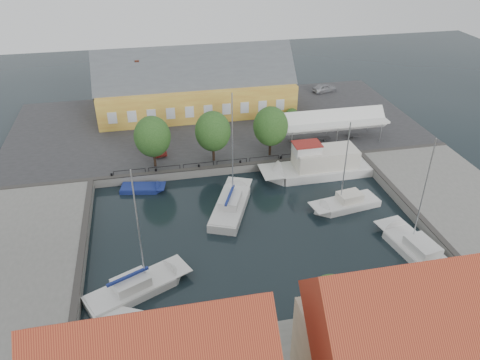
# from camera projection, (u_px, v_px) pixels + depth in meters

# --- Properties ---
(ground) EXTENTS (140.00, 140.00, 0.00)m
(ground) POSITION_uv_depth(u_px,v_px,m) (252.00, 222.00, 47.39)
(ground) COLOR black
(ground) RESTS_ON ground
(north_quay) EXTENTS (56.00, 26.00, 1.00)m
(north_quay) POSITION_uv_depth(u_px,v_px,m) (216.00, 126.00, 66.48)
(north_quay) COLOR #2D2D30
(north_quay) RESTS_ON ground
(west_quay) EXTENTS (12.00, 24.00, 1.00)m
(west_quay) POSITION_uv_depth(u_px,v_px,m) (17.00, 260.00, 41.59)
(west_quay) COLOR slate
(west_quay) RESTS_ON ground
(east_quay) EXTENTS (12.00, 24.00, 1.00)m
(east_quay) POSITION_uv_depth(u_px,v_px,m) (459.00, 204.00, 49.30)
(east_quay) COLOR slate
(east_quay) RESTS_ON ground
(quay_edge_fittings) EXTENTS (56.00, 24.72, 0.40)m
(quay_edge_fittings) POSITION_uv_depth(u_px,v_px,m) (243.00, 189.00, 50.84)
(quay_edge_fittings) COLOR #383533
(quay_edge_fittings) RESTS_ON north_quay
(warehouse) EXTENTS (28.56, 14.00, 9.55)m
(warehouse) POSITION_uv_depth(u_px,v_px,m) (192.00, 88.00, 68.52)
(warehouse) COLOR gold
(warehouse) RESTS_ON north_quay
(tent_canopy) EXTENTS (14.00, 4.00, 2.83)m
(tent_canopy) POSITION_uv_depth(u_px,v_px,m) (333.00, 121.00, 60.15)
(tent_canopy) COLOR white
(tent_canopy) RESTS_ON north_quay
(quay_trees) EXTENTS (18.20, 4.20, 6.30)m
(quay_trees) POSITION_uv_depth(u_px,v_px,m) (213.00, 131.00, 54.64)
(quay_trees) COLOR black
(quay_trees) RESTS_ON north_quay
(car_silver) EXTENTS (4.28, 2.54, 1.37)m
(car_silver) POSITION_uv_depth(u_px,v_px,m) (324.00, 88.00, 76.67)
(car_silver) COLOR #9FA1A7
(car_silver) RESTS_ON north_quay
(car_red) EXTENTS (2.36, 4.52, 1.42)m
(car_red) POSITION_uv_depth(u_px,v_px,m) (157.00, 147.00, 58.25)
(car_red) COLOR maroon
(car_red) RESTS_ON north_quay
(center_sailboat) EXTENTS (6.35, 9.89, 13.17)m
(center_sailboat) POSITION_uv_depth(u_px,v_px,m) (231.00, 207.00, 49.19)
(center_sailboat) COLOR silver
(center_sailboat) RESTS_ON ground
(trawler) EXTENTS (13.34, 4.04, 5.00)m
(trawler) POSITION_uv_depth(u_px,v_px,m) (319.00, 166.00, 55.33)
(trawler) COLOR silver
(trawler) RESTS_ON ground
(east_boat_b) EXTENTS (7.88, 3.67, 10.51)m
(east_boat_b) POSITION_uv_depth(u_px,v_px,m) (346.00, 205.00, 49.67)
(east_boat_b) COLOR silver
(east_boat_b) RESTS_ON ground
(east_boat_c) EXTENTS (4.44, 9.79, 11.97)m
(east_boat_c) POSITION_uv_depth(u_px,v_px,m) (418.00, 252.00, 42.96)
(east_boat_c) COLOR silver
(east_boat_c) RESTS_ON ground
(west_boat_d) EXTENTS (9.20, 6.20, 11.96)m
(west_boat_d) POSITION_uv_depth(u_px,v_px,m) (136.00, 289.00, 38.82)
(west_boat_d) COLOR silver
(west_boat_d) RESTS_ON ground
(launch_sw) EXTENTS (4.87, 3.60, 0.98)m
(launch_sw) POSITION_uv_depth(u_px,v_px,m) (127.00, 320.00, 36.15)
(launch_sw) COLOR silver
(launch_sw) RESTS_ON ground
(launch_nw) EXTENTS (5.23, 2.88, 0.88)m
(launch_nw) POSITION_uv_depth(u_px,v_px,m) (142.00, 189.00, 52.66)
(launch_nw) COLOR navy
(launch_nw) RESTS_ON ground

